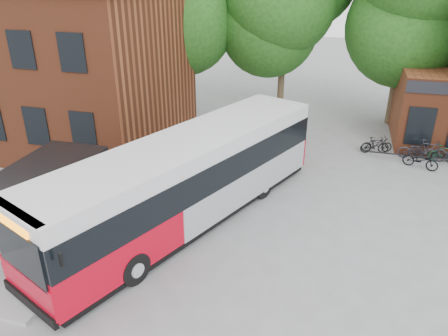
% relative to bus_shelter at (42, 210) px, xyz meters
% --- Properties ---
extents(ground, '(100.00, 100.00, 0.00)m').
position_rel_bus_shelter_xyz_m(ground, '(4.50, 1.00, -1.45)').
color(ground, slate).
extents(station_building, '(18.40, 10.40, 8.50)m').
position_rel_bus_shelter_xyz_m(station_building, '(-8.50, 10.00, 2.80)').
color(station_building, brown).
rests_on(station_building, ground).
extents(bus_shelter, '(3.60, 7.00, 2.90)m').
position_rel_bus_shelter_xyz_m(bus_shelter, '(0.00, 0.00, 0.00)').
color(bus_shelter, '#2A2A2D').
rests_on(bus_shelter, ground).
extents(bike_rail, '(5.20, 0.10, 0.38)m').
position_rel_bus_shelter_xyz_m(bike_rail, '(13.78, 11.00, -1.26)').
color(bike_rail, '#2A2A2D').
rests_on(bike_rail, ground).
extents(tree_0, '(7.92, 7.92, 11.00)m').
position_rel_bus_shelter_xyz_m(tree_0, '(-1.50, 17.00, 4.05)').
color(tree_0, '#194813').
rests_on(tree_0, ground).
extents(tree_1, '(7.92, 7.92, 10.40)m').
position_rel_bus_shelter_xyz_m(tree_1, '(5.50, 18.00, 3.75)').
color(tree_1, '#194813').
rests_on(tree_1, ground).
extents(tree_2, '(7.92, 7.92, 11.00)m').
position_rel_bus_shelter_xyz_m(tree_2, '(12.50, 17.00, 4.05)').
color(tree_2, '#194813').
rests_on(tree_2, ground).
extents(city_bus, '(7.88, 13.28, 3.37)m').
position_rel_bus_shelter_xyz_m(city_bus, '(4.25, 2.98, 0.23)').
color(city_bus, '#BF0419').
rests_on(city_bus, ground).
extents(bicycle_0, '(1.67, 0.89, 0.83)m').
position_rel_bus_shelter_xyz_m(bicycle_0, '(11.57, 11.94, -1.03)').
color(bicycle_0, black).
rests_on(bicycle_0, ground).
extents(bicycle_1, '(1.55, 0.76, 0.90)m').
position_rel_bus_shelter_xyz_m(bicycle_1, '(11.46, 11.71, -1.00)').
color(bicycle_1, black).
rests_on(bicycle_1, ground).
extents(bicycle_2, '(1.87, 0.73, 0.97)m').
position_rel_bus_shelter_xyz_m(bicycle_2, '(13.50, 11.52, -0.97)').
color(bicycle_2, '#26262B').
rests_on(bicycle_2, ground).
extents(bicycle_3, '(1.86, 0.68, 1.09)m').
position_rel_bus_shelter_xyz_m(bicycle_3, '(14.00, 11.48, -0.90)').
color(bicycle_3, '#24252B').
rests_on(bicycle_3, ground).
extents(bicycle_4, '(1.77, 1.16, 0.88)m').
position_rel_bus_shelter_xyz_m(bicycle_4, '(13.53, 10.37, -1.01)').
color(bicycle_4, black).
rests_on(bicycle_4, ground).
extents(bicycle_5, '(1.53, 0.61, 0.90)m').
position_rel_bus_shelter_xyz_m(bicycle_5, '(14.76, 11.50, -1.00)').
color(bicycle_5, '#103821').
rests_on(bicycle_5, ground).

